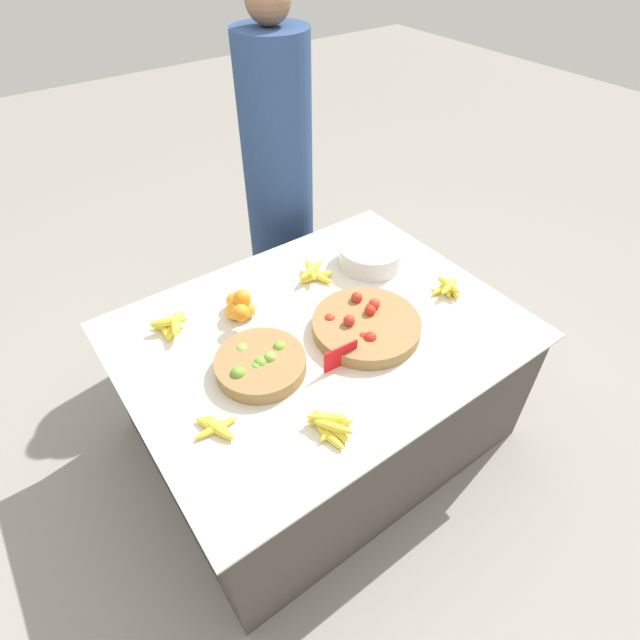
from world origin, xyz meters
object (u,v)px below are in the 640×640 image
Objects in this scene: metal_bowl at (371,255)px; price_sign at (341,356)px; vendor_person at (279,182)px; lime_bowl at (260,364)px; tomato_basket at (366,325)px.

price_sign is (-0.50, -0.43, -0.00)m from metal_bowl.
metal_bowl is 0.17× the size of vendor_person.
lime_bowl is 0.80m from metal_bowl.
tomato_basket is at bearing 28.54° from price_sign.
tomato_basket is at bearing -132.64° from metal_bowl.
tomato_basket reaches higher than lime_bowl.
lime_bowl is 1.21m from vendor_person.
tomato_basket is 0.46m from metal_bowl.
tomato_basket is 3.01× the size of price_sign.
lime_bowl is at bearing -125.96° from vendor_person.
price_sign is 0.08× the size of vendor_person.
lime_bowl is at bearing -160.27° from metal_bowl.
vendor_person is (0.71, 0.98, 0.10)m from lime_bowl.
lime_bowl is 0.45m from tomato_basket.
lime_bowl is 1.12× the size of metal_bowl.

